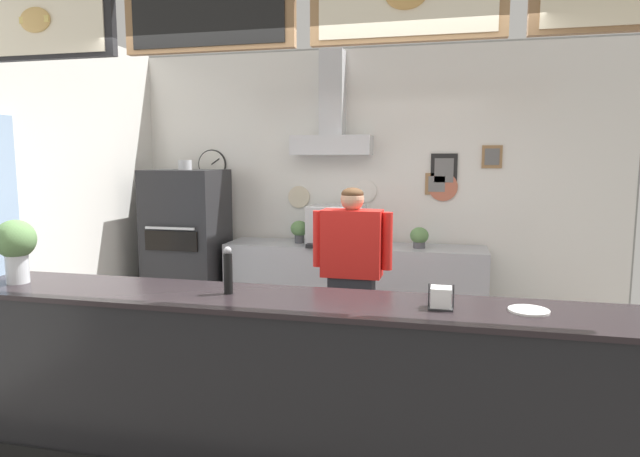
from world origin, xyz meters
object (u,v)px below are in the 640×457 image
espresso_machine (336,226)px  potted_basil (419,237)px  pizza_oven (188,248)px  potted_oregano (299,230)px  napkin_holder (441,299)px  pepper_grinder (228,271)px  shop_worker (352,284)px  basil_vase (16,247)px  condiment_plate (529,310)px

espresso_machine → potted_basil: bearing=-0.9°
pizza_oven → potted_oregano: 1.22m
espresso_machine → potted_oregano: espresso_machine is taller
napkin_holder → pepper_grinder: 1.20m
shop_worker → potted_basil: 1.40m
pizza_oven → basil_vase: pizza_oven is taller
pizza_oven → condiment_plate: pizza_oven is taller
pizza_oven → shop_worker: bearing=-31.3°
basil_vase → napkin_holder: basil_vase is taller
shop_worker → napkin_holder: bearing=120.4°
napkin_holder → pepper_grinder: pepper_grinder is taller
shop_worker → basil_vase: bearing=33.1°
pepper_grinder → pizza_oven: bearing=121.7°
basil_vase → pepper_grinder: (1.39, 0.04, -0.10)m
potted_oregano → potted_basil: 1.23m
pizza_oven → espresso_machine: 1.62m
napkin_holder → pepper_grinder: size_ratio=0.48×
condiment_plate → pizza_oven: bearing=142.7°
pizza_oven → potted_oregano: pizza_oven is taller
espresso_machine → potted_basil: 0.83m
pizza_oven → espresso_machine: size_ratio=3.18×
pizza_oven → basil_vase: 2.44m
pizza_oven → condiment_plate: 3.89m
shop_worker → potted_basil: bearing=-107.6°
pepper_grinder → napkin_holder: bearing=-1.7°
potted_oregano → napkin_holder: 2.94m
pizza_oven → espresso_machine: bearing=4.4°
espresso_machine → pepper_grinder: (-0.13, -2.48, 0.04)m
shop_worker → potted_basil: shop_worker is taller
shop_worker → potted_basil: size_ratio=7.66×
pizza_oven → espresso_machine: (1.59, 0.12, 0.27)m
basil_vase → napkin_holder: size_ratio=3.01×
potted_basil → napkin_holder: 2.52m
condiment_plate → pepper_grinder: pepper_grinder is taller
pizza_oven → pepper_grinder: bearing=-58.3°
espresso_machine → basil_vase: size_ratio=1.40×
shop_worker → potted_oregano: 1.58m
pizza_oven → potted_basil: 2.43m
pepper_grinder → potted_oregano: bearing=96.1°
pizza_oven → potted_oregano: (1.19, 0.15, 0.21)m
potted_oregano → basil_vase: bearing=-113.7°
condiment_plate → potted_oregano: bearing=127.1°
espresso_machine → condiment_plate: bearing=-58.8°
potted_oregano → basil_vase: basil_vase is taller
condiment_plate → napkin_holder: (-0.44, -0.04, 0.05)m
pizza_oven → basil_vase: bearing=-88.4°
espresso_machine → potted_oregano: 0.40m
shop_worker → pepper_grinder: (-0.52, -1.16, 0.31)m
basil_vase → pepper_grinder: size_ratio=1.45×
espresso_machine → napkin_holder: 2.74m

